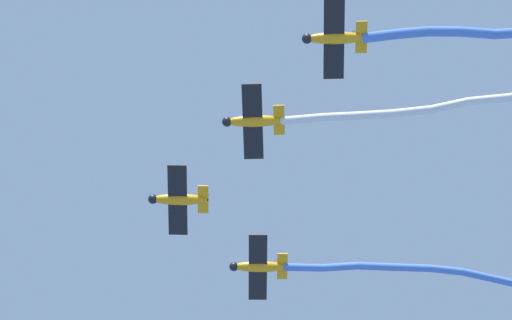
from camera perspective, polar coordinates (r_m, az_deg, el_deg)
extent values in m
ellipsoid|color=orange|center=(96.27, -3.67, -1.89)|extent=(4.49, 2.68, 0.92)
sphere|color=black|center=(96.42, -4.94, -1.87)|extent=(1.04, 1.04, 0.78)
ellipsoid|color=#232833|center=(96.60, -3.99, -1.78)|extent=(1.28, 1.02, 0.49)
cube|color=black|center=(96.18, -3.76, -1.93)|extent=(4.08, 6.61, 0.12)
cube|color=orange|center=(96.26, -2.54, -1.89)|extent=(1.83, 2.69, 0.10)
cube|color=black|center=(96.67, -2.58, -1.74)|extent=(0.99, 0.53, 1.27)
ellipsoid|color=orange|center=(92.54, -0.06, 1.87)|extent=(4.44, 2.85, 0.92)
sphere|color=black|center=(92.60, -1.40, 1.84)|extent=(1.05, 1.05, 0.78)
ellipsoid|color=#232833|center=(92.86, -0.41, 1.96)|extent=(1.28, 1.06, 0.49)
cube|color=black|center=(92.44, -0.16, 1.83)|extent=(4.32, 6.55, 0.12)
cube|color=orange|center=(92.61, 1.11, 1.92)|extent=(1.92, 2.67, 0.10)
cube|color=black|center=(93.03, 1.05, 2.06)|extent=(0.97, 0.57, 1.27)
cylinder|color=white|center=(92.65, 2.27, 1.97)|extent=(3.07, 1.98, 0.98)
cylinder|color=white|center=(92.85, 4.07, 2.09)|extent=(2.74, 1.89, 0.70)
cylinder|color=white|center=(93.17, 5.74, 2.18)|extent=(2.80, 1.73, 1.00)
cylinder|color=white|center=(93.87, 7.47, 2.32)|extent=(3.14, 1.94, 1.24)
cylinder|color=white|center=(94.35, 9.22, 2.59)|extent=(2.61, 2.29, 0.66)
cylinder|color=white|center=(94.67, 11.02, 2.86)|extent=(3.09, 2.19, 0.71)
sphere|color=white|center=(92.49, 1.33, 1.89)|extent=(0.63, 0.63, 0.63)
sphere|color=white|center=(92.83, 3.21, 2.05)|extent=(0.63, 0.63, 0.63)
sphere|color=white|center=(92.89, 4.92, 2.13)|extent=(0.63, 0.63, 0.63)
sphere|color=white|center=(93.46, 6.56, 2.22)|extent=(0.63, 0.63, 0.63)
sphere|color=white|center=(94.31, 8.38, 2.41)|extent=(0.63, 0.63, 0.63)
sphere|color=white|center=(94.42, 10.07, 2.77)|extent=(0.63, 0.63, 0.63)
sphere|color=white|center=(94.95, 11.97, 2.95)|extent=(0.63, 0.63, 0.63)
ellipsoid|color=orange|center=(100.03, 0.18, -5.11)|extent=(4.48, 2.73, 0.92)
sphere|color=black|center=(100.04, -1.06, -5.10)|extent=(1.04, 1.04, 0.78)
ellipsoid|color=#232833|center=(100.31, -0.15, -5.00)|extent=(1.28, 1.03, 0.49)
cube|color=black|center=(99.93, 0.09, -5.15)|extent=(4.15, 6.60, 0.12)
cube|color=orange|center=(100.13, 1.27, -5.09)|extent=(1.86, 2.69, 0.10)
cube|color=black|center=(100.52, 1.21, -4.93)|extent=(0.98, 0.54, 1.27)
cylinder|color=#4C75DB|center=(100.35, 2.32, -5.15)|extent=(3.13, 1.54, 1.06)
cylinder|color=#4C75DB|center=(100.79, 4.01, -5.11)|extent=(2.96, 1.94, 0.78)
cylinder|color=#4C75DB|center=(101.36, 5.72, -5.08)|extent=(3.25, 1.53, 1.07)
cylinder|color=#4C75DB|center=(102.25, 7.44, -5.12)|extent=(3.30, 1.62, 0.99)
cylinder|color=#4C75DB|center=(103.08, 9.05, -5.21)|extent=(2.88, 1.40, 0.74)
cylinder|color=#4C75DB|center=(104.07, 10.65, -5.45)|extent=(3.43, 1.15, 0.78)
sphere|color=#4C75DB|center=(100.03, 1.47, -5.13)|extent=(0.63, 0.63, 0.63)
sphere|color=#4C75DB|center=(100.68, 3.17, -5.16)|extent=(0.63, 0.63, 0.63)
sphere|color=#4C75DB|center=(100.93, 4.86, -5.05)|extent=(0.63, 0.63, 0.63)
sphere|color=#4C75DB|center=(101.82, 6.57, -5.10)|extent=(0.63, 0.63, 0.63)
sphere|color=#4C75DB|center=(102.71, 8.30, -5.14)|extent=(0.63, 0.63, 0.63)
sphere|color=#4C75DB|center=(103.46, 9.80, -5.28)|extent=(0.63, 0.63, 0.63)
sphere|color=#4C75DB|center=(104.69, 11.48, -5.62)|extent=(0.63, 0.63, 0.63)
ellipsoid|color=orange|center=(89.36, 3.84, 5.83)|extent=(4.45, 2.83, 0.92)
sphere|color=black|center=(89.26, 2.45, 5.81)|extent=(1.05, 1.05, 0.78)
ellipsoid|color=#232833|center=(89.65, 3.46, 5.91)|extent=(1.28, 1.05, 0.49)
cube|color=black|center=(89.24, 3.74, 5.79)|extent=(4.29, 6.56, 0.12)
cube|color=orange|center=(89.57, 5.05, 5.86)|extent=(1.91, 2.68, 0.10)
cube|color=black|center=(90.00, 4.97, 5.99)|extent=(0.97, 0.57, 1.27)
cylinder|color=#4C75DB|center=(89.85, 6.01, 5.91)|extent=(2.61, 1.71, 1.42)
cylinder|color=#4C75DB|center=(90.59, 7.43, 6.04)|extent=(2.53, 1.66, 1.29)
cylinder|color=#4C75DB|center=(91.35, 8.93, 6.07)|extent=(2.85, 1.67, 1.19)
cylinder|color=#4C75DB|center=(92.39, 10.52, 5.98)|extent=(3.05, 1.47, 1.41)
cylinder|color=#4C75DB|center=(93.31, 12.08, 5.93)|extent=(2.66, 1.86, 0.91)
sphere|color=#4C75DB|center=(89.47, 5.29, 5.83)|extent=(0.77, 0.77, 0.77)
sphere|color=#4C75DB|center=(90.24, 6.73, 5.99)|extent=(0.77, 0.77, 0.77)
sphere|color=#4C75DB|center=(90.95, 8.12, 6.09)|extent=(0.77, 0.77, 0.77)
sphere|color=#4C75DB|center=(91.78, 9.72, 6.06)|extent=(0.77, 0.77, 0.77)
sphere|color=#4C75DB|center=(93.02, 11.31, 5.91)|extent=(0.77, 0.77, 0.77)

